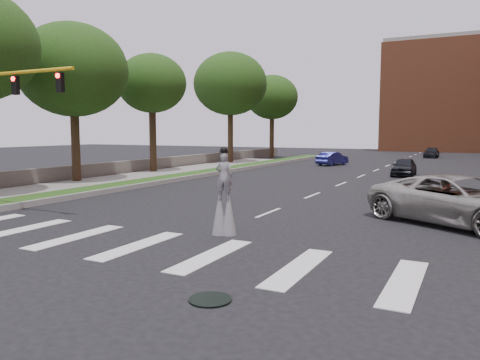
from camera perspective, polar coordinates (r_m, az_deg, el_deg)
ground_plane at (r=13.15m, az=-10.64°, el=-9.43°), size 160.00×160.00×0.00m
grass_median at (r=35.83m, az=-5.87°, el=0.64°), size 2.00×60.00×0.25m
median_curb at (r=35.28m, az=-4.43°, el=0.60°), size 0.20×60.00×0.28m
sidewalk_left at (r=30.13m, az=-21.09°, el=-0.82°), size 4.00×60.00×0.18m
stone_wall at (r=40.58m, az=-10.90°, el=1.80°), size 0.50×56.00×1.10m
manhole at (r=9.96m, az=-3.65°, el=-14.34°), size 0.90×0.90×0.04m
building_backdrop at (r=88.23m, az=25.91°, el=9.04°), size 26.00×14.00×18.00m
traffic_signal at (r=21.85m, az=-26.81°, el=7.15°), size 5.30×0.23×6.20m
stilt_performer at (r=15.62m, az=-1.95°, el=-2.59°), size 0.83×0.61×2.96m
suv_crossing at (r=18.99m, az=25.16°, el=-2.29°), size 7.26×5.97×1.84m
car_near at (r=38.21m, az=19.37°, el=1.53°), size 1.76×4.15×1.40m
car_mid at (r=48.02m, az=11.20°, el=2.58°), size 2.47×4.30×1.34m
car_far at (r=65.09m, az=22.30°, el=3.09°), size 1.81×4.36×1.26m
tree_2 at (r=32.86m, az=-19.70°, el=12.47°), size 7.08×7.08×10.39m
tree_3 at (r=38.87m, az=-10.70°, el=11.43°), size 5.55×5.55×9.60m
tree_4 at (r=49.32m, az=-1.19°, el=11.61°), size 7.63×7.63×11.53m
tree_5 at (r=58.89m, az=3.93°, el=10.00°), size 6.42×6.42×10.32m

